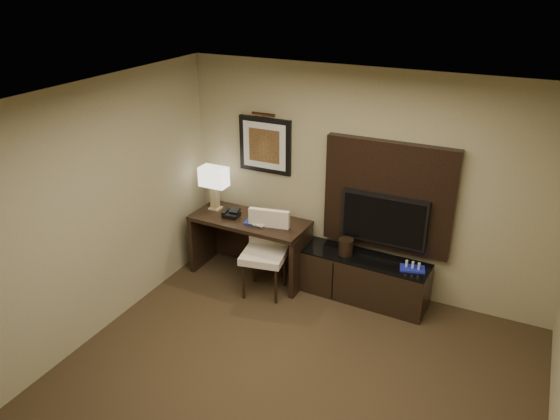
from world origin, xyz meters
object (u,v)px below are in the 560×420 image
Objects in this scene: desk at (250,247)px; tv at (384,220)px; credenza at (360,277)px; desk_chair at (264,254)px; ice_bucket at (346,247)px; table_lamp at (214,187)px; desk_phone at (231,213)px; minibar_tray at (413,266)px.

tv is at bearing 10.04° from desk.
credenza is 1.18m from desk_chair.
ice_bucket is at bearing -157.71° from tv.
desk_chair reaches higher than credenza.
credenza is 0.42m from ice_bucket.
table_lamp reaches higher than tv.
desk_phone reaches higher than ice_bucket.
credenza is at bearing 9.69° from desk_chair.
table_lamp reaches higher than credenza.
credenza is at bearing 5.68° from ice_bucket.
desk reaches higher than minibar_tray.
desk_phone is at bearing -21.23° from table_lamp.
tv is 5.19× the size of desk_phone.
desk is at bearing 129.62° from desk_chair.
ice_bucket is (1.25, 0.08, 0.26)m from desk.
desk_phone is (0.31, -0.12, -0.25)m from table_lamp.
desk_chair is at bearing -38.20° from desk.
table_lamp is at bearing 179.81° from minibar_tray.
minibar_tray is (2.28, 0.11, -0.24)m from desk_phone.
ice_bucket is at bearing 5.40° from desk.
minibar_tray is (1.69, 0.37, 0.08)m from desk_chair.
minibar_tray is at bearing -0.19° from table_lamp.
table_lamp is 3.10× the size of desk_phone.
tv is at bearing 12.33° from desk_chair.
desk_chair reaches higher than desk_phone.
minibar_tray is at bearing -22.40° from tv.
desk_chair is (-1.28, -0.54, -0.50)m from tv.
desk is 1.77m from tv.
tv reaches higher than desk.
ice_bucket reaches higher than minibar_tray.
desk_chair is at bearing -157.34° from credenza.
desk is at bearing -8.19° from table_lamp.
desk is 2.49× the size of table_lamp.
minibar_tray is (2.05, 0.07, 0.21)m from desk.
ice_bucket is 0.71× the size of minibar_tray.
tv is 1.47m from desk_chair.
tv is (0.20, 0.14, 0.74)m from credenza.
credenza is at bearing -0.92° from desk_phone.
desk_chair is at bearing -156.95° from ice_bucket.
desk_chair is 5.44× the size of desk_phone.
tv reaches higher than minibar_tray.
desk is at bearing -178.04° from minibar_tray.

